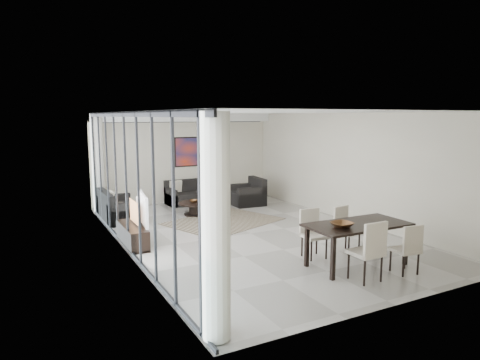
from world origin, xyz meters
TOP-DOWN VIEW (x-y plane):
  - room_shell at (0.46, 0.00)m, footprint 6.00×9.00m
  - window_wall at (-2.86, 0.00)m, footprint 0.37×8.95m
  - soffit at (0.00, 4.30)m, footprint 5.98×0.40m
  - painting at (0.50, 4.47)m, footprint 1.68×0.04m
  - chandelier at (0.30, 2.50)m, footprint 0.66×0.66m
  - rug at (-0.08, 1.38)m, footprint 3.34×2.96m
  - coffee_table at (-0.41, 2.47)m, footprint 1.03×1.03m
  - bowl_coffee at (-0.49, 2.49)m, footprint 0.27×0.27m
  - sofa_main at (0.29, 4.07)m, footprint 2.08×0.85m
  - loveseat at (-2.55, 2.89)m, footprint 0.91×1.62m
  - armchair at (1.59, 3.05)m, footprint 1.03×1.08m
  - side_table at (-2.65, 2.58)m, footprint 0.39×0.39m
  - tv_console at (-2.76, 0.38)m, footprint 0.40×1.42m
  - television at (-2.60, 0.45)m, footprint 0.32×1.18m
  - dining_table at (0.69, -2.89)m, footprint 1.98×1.01m
  - dining_chair_sw at (0.30, -3.63)m, footprint 0.50×0.50m
  - dining_chair_se at (1.18, -3.67)m, footprint 0.47×0.47m
  - dining_chair_nw at (0.27, -2.06)m, footprint 0.48×0.48m
  - dining_chair_ne at (1.08, -2.10)m, footprint 0.51×0.51m
  - bowl_dining at (0.24, -2.97)m, footprint 0.42×0.42m

SIDE VIEW (x-z plane):
  - rug at x=-0.08m, z-range 0.00..0.01m
  - coffee_table at x=-0.41m, z-range 0.02..0.39m
  - tv_console at x=-2.76m, z-range 0.00..0.45m
  - sofa_main at x=0.29m, z-range -0.12..0.64m
  - loveseat at x=-2.55m, z-range -0.13..0.68m
  - armchair at x=1.59m, z-range -0.13..0.72m
  - side_table at x=-2.65m, z-range 0.09..0.63m
  - bowl_coffee at x=-0.49m, z-range 0.36..0.44m
  - dining_chair_se at x=1.18m, z-range 0.07..0.98m
  - dining_chair_ne at x=1.08m, z-range 0.07..1.01m
  - dining_chair_nw at x=0.27m, z-range 0.07..1.04m
  - dining_chair_sw at x=0.30m, z-range 0.08..1.15m
  - dining_table at x=0.69m, z-range 0.32..1.14m
  - television at x=-2.60m, z-range 0.45..1.12m
  - bowl_dining at x=0.24m, z-range 0.82..0.91m
  - room_shell at x=0.46m, z-range 0.00..2.90m
  - window_wall at x=-2.86m, z-range 0.02..2.92m
  - painting at x=0.50m, z-range 1.16..2.14m
  - chandelier at x=0.30m, z-range 2.00..2.71m
  - soffit at x=0.00m, z-range 2.64..2.90m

